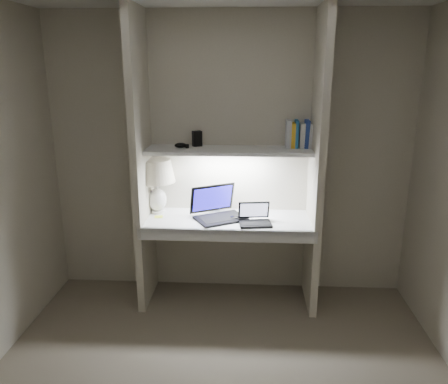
# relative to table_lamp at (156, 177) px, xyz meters

# --- Properties ---
(back_wall) EXTENTS (3.20, 0.01, 2.50)m
(back_wall) POSITION_rel_table_lamp_xyz_m (0.64, 0.14, 0.15)
(back_wall) COLOR beige
(back_wall) RESTS_ON floor
(alcove_panel_left) EXTENTS (0.06, 0.55, 2.50)m
(alcove_panel_left) POSITION_rel_table_lamp_xyz_m (-0.09, -0.13, 0.15)
(alcove_panel_left) COLOR beige
(alcove_panel_left) RESTS_ON floor
(alcove_panel_right) EXTENTS (0.06, 0.55, 2.50)m
(alcove_panel_right) POSITION_rel_table_lamp_xyz_m (1.37, -0.13, 0.15)
(alcove_panel_right) COLOR beige
(alcove_panel_right) RESTS_ON floor
(desk) EXTENTS (1.40, 0.55, 0.04)m
(desk) POSITION_rel_table_lamp_xyz_m (0.64, -0.13, -0.35)
(desk) COLOR white
(desk) RESTS_ON alcove_panel_left
(desk_apron) EXTENTS (1.46, 0.03, 0.10)m
(desk_apron) POSITION_rel_table_lamp_xyz_m (0.64, -0.39, -0.38)
(desk_apron) COLOR silver
(desk_apron) RESTS_ON desk
(shelf) EXTENTS (1.40, 0.36, 0.03)m
(shelf) POSITION_rel_table_lamp_xyz_m (0.64, -0.04, 0.25)
(shelf) COLOR silver
(shelf) RESTS_ON back_wall
(strip_light) EXTENTS (0.60, 0.04, 0.02)m
(strip_light) POSITION_rel_table_lamp_xyz_m (0.64, -0.04, 0.23)
(strip_light) COLOR white
(strip_light) RESTS_ON shelf
(table_lamp) EXTENTS (0.33, 0.33, 0.49)m
(table_lamp) POSITION_rel_table_lamp_xyz_m (0.00, 0.00, 0.00)
(table_lamp) COLOR white
(table_lamp) RESTS_ON desk
(laptop_main) EXTENTS (0.53, 0.51, 0.27)m
(laptop_main) POSITION_rel_table_lamp_xyz_m (0.55, -0.10, -0.27)
(laptop_main) COLOR black
(laptop_main) RESTS_ON desk
(laptop_netbook) EXTENTS (0.29, 0.26, 0.17)m
(laptop_netbook) POSITION_rel_table_lamp_xyz_m (0.87, -0.23, -0.29)
(laptop_netbook) COLOR black
(laptop_netbook) RESTS_ON desk
(speaker) EXTENTS (0.12, 0.09, 0.16)m
(speaker) POSITION_rel_table_lamp_xyz_m (0.50, 0.09, -0.25)
(speaker) COLOR silver
(speaker) RESTS_ON desk
(mouse) EXTENTS (0.10, 0.08, 0.03)m
(mouse) POSITION_rel_table_lamp_xyz_m (0.70, -0.15, -0.31)
(mouse) COLOR black
(mouse) RESTS_ON desk
(cable_coil) EXTENTS (0.11, 0.11, 0.01)m
(cable_coil) POSITION_rel_table_lamp_xyz_m (0.82, -0.06, -0.32)
(cable_coil) COLOR black
(cable_coil) RESTS_ON desk
(sticky_note) EXTENTS (0.08, 0.08, 0.00)m
(sticky_note) POSITION_rel_table_lamp_xyz_m (0.03, -0.12, -0.33)
(sticky_note) COLOR #E3F734
(sticky_note) RESTS_ON desk
(book_row) EXTENTS (0.22, 0.16, 0.23)m
(book_row) POSITION_rel_table_lamp_xyz_m (1.23, 0.07, 0.38)
(book_row) COLOR silver
(book_row) RESTS_ON shelf
(shelf_box) EXTENTS (0.09, 0.08, 0.13)m
(shelf_box) POSITION_rel_table_lamp_xyz_m (0.36, 0.07, 0.33)
(shelf_box) COLOR black
(shelf_box) RESTS_ON shelf
(shelf_gadget) EXTENTS (0.11, 0.09, 0.04)m
(shelf_gadget) POSITION_rel_table_lamp_xyz_m (0.23, -0.03, 0.29)
(shelf_gadget) COLOR black
(shelf_gadget) RESTS_ON shelf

